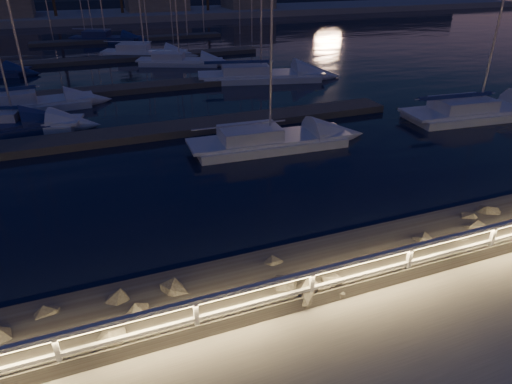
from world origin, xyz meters
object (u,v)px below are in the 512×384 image
sailboat_d (475,110)px  sailboat_k (177,60)px  sailboat_h (258,75)px  sailboat_a (27,103)px  sailboat_n (104,38)px  guard_rail (377,263)px  sailboat_f (12,123)px  sailboat_j (142,52)px  sailboat_c (266,140)px

sailboat_d → sailboat_k: bearing=126.4°
sailboat_h → sailboat_a: bearing=-158.5°
sailboat_a → sailboat_n: 27.85m
sailboat_a → sailboat_k: sailboat_a is taller
guard_rail → sailboat_d: sailboat_d is taller
sailboat_f → sailboat_k: bearing=64.5°
sailboat_d → sailboat_j: bearing=125.2°
sailboat_c → sailboat_k: 22.04m
guard_rail → sailboat_c: size_ratio=3.16×
sailboat_c → sailboat_k: (0.42, 22.03, -0.02)m
sailboat_j → guard_rail: bearing=-65.3°
sailboat_a → sailboat_f: 3.76m
sailboat_d → sailboat_j: 31.36m
sailboat_c → sailboat_f: sailboat_c is taller
sailboat_f → sailboat_h: (17.22, 5.98, 0.05)m
sailboat_c → sailboat_j: sailboat_j is taller
guard_rail → sailboat_n: sailboat_n is taller
sailboat_f → sailboat_j: size_ratio=0.87×
guard_rail → sailboat_h: bearing=75.2°
guard_rail → sailboat_j: bearing=90.2°
sailboat_k → sailboat_n: sailboat_n is taller
sailboat_a → sailboat_c: size_ratio=0.93×
sailboat_h → sailboat_j: (-6.94, 13.45, -0.01)m
sailboat_d → sailboat_k: (-13.27, 22.02, -0.04)m
sailboat_d → sailboat_h: (-8.68, 13.75, 0.01)m
sailboat_n → sailboat_f: bearing=-79.2°
sailboat_k → sailboat_j: bearing=138.3°
sailboat_d → sailboat_f: 27.05m
sailboat_h → sailboat_k: sailboat_h is taller
sailboat_a → sailboat_n: sailboat_n is taller
sailboat_j → sailboat_c: bearing=-61.4°
sailboat_f → sailboat_n: bearing=92.1°
sailboat_d → sailboat_k: sailboat_d is taller
guard_rail → sailboat_j: 39.23m
sailboat_h → sailboat_j: 15.13m
guard_rail → sailboat_k: size_ratio=3.42×
guard_rail → sailboat_d: 19.63m
sailboat_f → sailboat_n: (7.58, 30.68, 0.03)m
guard_rail → sailboat_k: 34.13m
guard_rail → sailboat_f: size_ratio=3.64×
sailboat_d → sailboat_h: sailboat_h is taller
sailboat_a → sailboat_c: (11.57, -11.49, -0.03)m
sailboat_f → sailboat_n: 31.60m
sailboat_c → sailboat_d: (13.69, 0.01, 0.02)m
sailboat_n → sailboat_k: bearing=-48.2°
sailboat_a → sailboat_k: 15.97m
sailboat_h → sailboat_k: 9.46m
sailboat_a → sailboat_h: 16.74m
sailboat_h → sailboat_n: bearing=125.0°
sailboat_d → sailboat_f: bearing=168.7°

